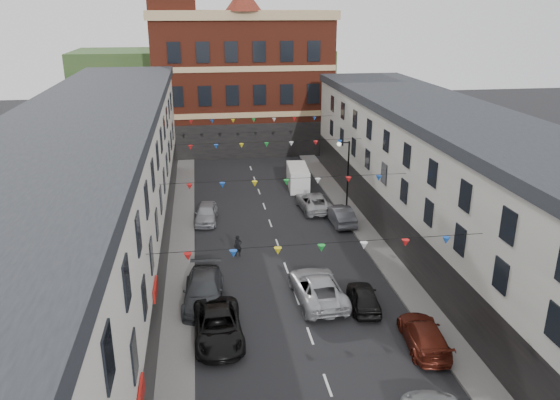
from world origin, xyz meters
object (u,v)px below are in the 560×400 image
car_left_c (218,326)px  moving_car (318,288)px  street_lamp (345,166)px  car_right_d (364,297)px  car_right_e (340,215)px  car_left_e (206,213)px  car_right_f (314,202)px  car_right_c (424,335)px  car_left_d (204,290)px  pedestrian (238,246)px  white_van (298,177)px

car_left_c → moving_car: bearing=26.9°
street_lamp → car_right_d: bearing=-100.7°
car_right_e → moving_car: 12.35m
car_left_c → moving_car: (5.95, 3.18, 0.05)m
moving_car → street_lamp: bearing=-113.2°
car_left_e → car_right_d: car_left_e is taller
car_left_e → car_right_f: car_left_e is taller
car_left_e → car_right_c: car_left_e is taller
car_left_d → car_right_e: (10.95, 10.93, -0.07)m
car_left_c → pedestrian: pedestrian is taller
pedestrian → white_van: bearing=56.2°
car_right_d → moving_car: size_ratio=0.68×
car_left_e → car_right_e: bearing=-4.7°
pedestrian → car_right_e: bearing=21.5°
street_lamp → car_right_e: bearing=-110.7°
car_right_c → white_van: size_ratio=1.00×
car_right_c → white_van: 26.48m
car_right_e → white_van: (-1.70, 9.45, 0.30)m
car_right_f → moving_car: moving_car is taller
car_right_e → car_left_e: bearing=-12.8°
car_right_e → white_van: 9.61m
car_left_e → street_lamp: bearing=9.9°
car_left_e → car_left_c: bearing=-83.5°
car_left_c → car_left_e: car_left_c is taller
street_lamp → moving_car: size_ratio=1.05×
car_right_d → white_van: bearing=-84.2°
moving_car → pedestrian: 7.87m
car_left_d → white_van: white_van is taller
car_left_e → car_right_c: bearing=-55.2°
moving_car → car_left_c: bearing=25.5°
car_right_d → pedestrian: bearing=-44.0°
car_right_e → pedestrian: (-8.50, -4.89, 0.03)m
car_right_e → street_lamp: bearing=-113.2°
street_lamp → car_right_c: street_lamp is taller
street_lamp → white_van: 7.77m
moving_car → car_right_d: bearing=149.6°
car_left_d → pedestrian: bearing=72.3°
moving_car → pedestrian: size_ratio=3.76×
car_left_d → car_right_f: 17.12m
car_left_d → car_left_c: bearing=-75.5°
moving_car → white_van: bearing=-99.8°
car_left_e → car_right_c: 21.62m
car_right_f → white_van: white_van is taller
street_lamp → car_left_e: bearing=-175.8°
pedestrian → car_right_c: bearing=-63.3°
car_left_e → white_van: 11.60m
car_left_c → white_van: bearing=69.3°
car_left_e → car_right_d: (8.62, -14.77, -0.06)m
white_van → car_left_c: bearing=-105.1°
street_lamp → car_left_e: street_lamp is taller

